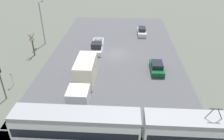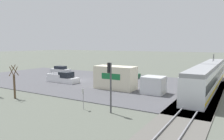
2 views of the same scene
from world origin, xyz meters
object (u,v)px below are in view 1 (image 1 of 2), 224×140
(street_tree, at_px, (33,46))
(street_lamp_near_crossing, at_px, (42,20))
(box_truck, at_px, (84,76))
(light_rail_tram, at_px, (142,130))
(sedan_car_0, at_px, (157,67))
(sedan_car_1, at_px, (142,32))
(traffic_light_pole, at_px, (1,78))
(no_parking_sign, at_px, (12,78))
(pickup_truck, at_px, (97,47))

(street_tree, distance_m, street_lamp_near_crossing, 6.12)
(box_truck, xyz_separation_m, street_lamp_near_crossing, (10.34, -14.44, 3.09))
(light_rail_tram, xyz_separation_m, sedan_car_0, (-3.23, -14.43, -1.11))
(sedan_car_1, bearing_deg, street_tree, 30.38)
(sedan_car_1, bearing_deg, light_rail_tram, 86.51)
(box_truck, bearing_deg, sedan_car_0, -155.99)
(sedan_car_0, bearing_deg, street_tree, -11.86)
(sedan_car_1, xyz_separation_m, traffic_light_pole, (18.49, 23.95, 2.36))
(light_rail_tram, height_order, sedan_car_1, light_rail_tram)
(no_parking_sign, bearing_deg, street_tree, -86.22)
(sedan_car_1, xyz_separation_m, no_parking_sign, (18.89, 21.13, 0.55))
(street_tree, bearing_deg, no_parking_sign, 93.78)
(pickup_truck, relative_size, street_lamp_near_crossing, 0.70)
(pickup_truck, bearing_deg, sedan_car_0, 145.49)
(box_truck, height_order, street_tree, street_tree)
(pickup_truck, relative_size, traffic_light_pole, 1.21)
(box_truck, distance_m, street_tree, 13.86)
(pickup_truck, height_order, street_tree, street_tree)
(sedan_car_1, bearing_deg, no_parking_sign, 48.20)
(street_tree, xyz_separation_m, street_lamp_near_crossing, (-0.18, -5.42, 2.84))
(box_truck, bearing_deg, no_parking_sign, 3.79)
(light_rail_tram, distance_m, no_parking_sign, 19.35)
(light_rail_tram, height_order, no_parking_sign, light_rail_tram)
(sedan_car_0, distance_m, street_lamp_near_crossing, 23.29)
(street_lamp_near_crossing, bearing_deg, street_tree, 88.09)
(sedan_car_1, xyz_separation_m, street_tree, (19.53, 11.45, 1.10))
(sedan_car_1, bearing_deg, pickup_truck, 45.88)
(sedan_car_0, bearing_deg, traffic_light_pole, 22.20)
(pickup_truck, height_order, traffic_light_pole, traffic_light_pole)
(sedan_car_0, relative_size, street_lamp_near_crossing, 0.57)
(box_truck, relative_size, street_lamp_near_crossing, 1.23)
(street_tree, distance_m, no_parking_sign, 9.72)
(traffic_light_pole, distance_m, street_lamp_near_crossing, 18.01)
(no_parking_sign, bearing_deg, light_rail_tram, 151.79)
(box_truck, height_order, sedan_car_1, box_truck)
(street_tree, bearing_deg, traffic_light_pole, 94.74)
(pickup_truck, height_order, sedan_car_1, pickup_truck)
(pickup_truck, bearing_deg, traffic_light_pole, 56.80)
(sedan_car_0, relative_size, traffic_light_pole, 0.97)
(street_tree, height_order, no_parking_sign, street_tree)
(pickup_truck, xyz_separation_m, no_parking_sign, (10.23, 12.20, 0.51))
(sedan_car_0, height_order, sedan_car_1, sedan_car_1)
(light_rail_tram, relative_size, sedan_car_1, 5.13)
(traffic_light_pole, height_order, street_tree, traffic_light_pole)
(sedan_car_0, bearing_deg, sedan_car_1, -84.99)
(sedan_car_0, distance_m, traffic_light_pole, 21.61)
(box_truck, distance_m, pickup_truck, 11.58)
(box_truck, xyz_separation_m, street_tree, (10.52, -9.02, 0.24))
(street_lamp_near_crossing, bearing_deg, traffic_light_pole, 92.74)
(sedan_car_1, bearing_deg, traffic_light_pole, 52.33)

